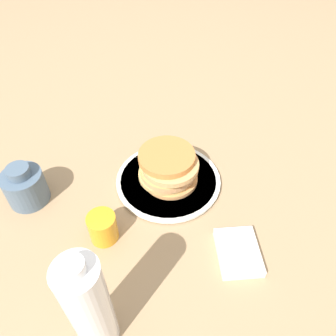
{
  "coord_description": "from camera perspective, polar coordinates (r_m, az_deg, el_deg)",
  "views": [
    {
      "loc": [
        -0.53,
        -0.19,
        0.62
      ],
      "look_at": [
        -0.0,
        -0.02,
        0.05
      ],
      "focal_mm": 35.0,
      "sensor_mm": 36.0,
      "label": 1
    }
  ],
  "objects": [
    {
      "name": "napkin",
      "position": [
        0.72,
        12.11,
        -14.12
      ],
      "size": [
        0.13,
        0.12,
        0.02
      ],
      "color": "white",
      "rests_on": "ground_plane"
    },
    {
      "name": "water_bottle_near",
      "position": [
        0.55,
        -13.52,
        -22.42
      ],
      "size": [
        0.07,
        0.07,
        0.25
      ],
      "color": "white",
      "rests_on": "ground_plane"
    },
    {
      "name": "ground_plane",
      "position": [
        0.84,
        -1.48,
        -2.12
      ],
      "size": [
        4.0,
        4.0,
        0.0
      ],
      "primitive_type": "plane",
      "color": "#9E7F5B"
    },
    {
      "name": "plate",
      "position": [
        0.82,
        0.0,
        -2.29
      ],
      "size": [
        0.26,
        0.26,
        0.01
      ],
      "color": "silver",
      "rests_on": "ground_plane"
    },
    {
      "name": "juice_glass",
      "position": [
        0.72,
        -11.29,
        -10.11
      ],
      "size": [
        0.06,
        0.06,
        0.07
      ],
      "color": "orange",
      "rests_on": "ground_plane"
    },
    {
      "name": "pancake_stack",
      "position": [
        0.79,
        -0.03,
        0.03
      ],
      "size": [
        0.15,
        0.15,
        0.08
      ],
      "color": "tan",
      "rests_on": "plate"
    },
    {
      "name": "cream_jug",
      "position": [
        0.83,
        -23.65,
        -2.92
      ],
      "size": [
        0.09,
        0.09,
        0.11
      ],
      "color": "#4C6075",
      "rests_on": "ground_plane"
    }
  ]
}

